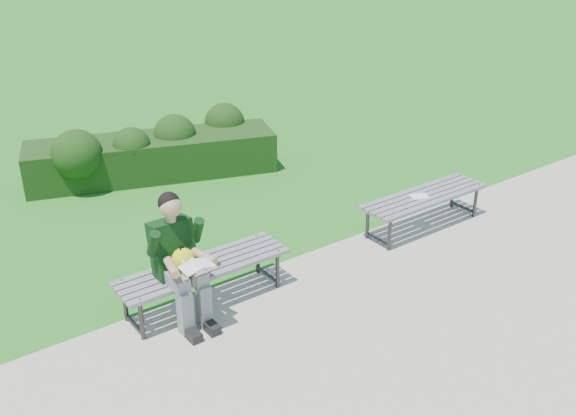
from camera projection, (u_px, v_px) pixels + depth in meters
The scene contains 7 objects.
ground at pixel (287, 262), 7.43m from camera, with size 80.00×80.00×0.00m.
walkway at pixel (395, 335), 6.15m from camera, with size 30.00×3.50×0.02m.
hedge at pixel (152, 151), 9.68m from camera, with size 3.77×2.04×0.93m.
bench_left at pixel (204, 270), 6.46m from camera, with size 1.80×0.50×0.46m.
bench_right at pixel (425, 199), 8.04m from camera, with size 1.80×0.50×0.46m.
seated_boy at pixel (179, 256), 6.11m from camera, with size 0.56×0.76×1.31m.
paper_sheet at pixel (419, 196), 7.96m from camera, with size 0.26×0.23×0.01m.
Camera 1 is at (-3.81, -5.22, 3.73)m, focal length 40.00 mm.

